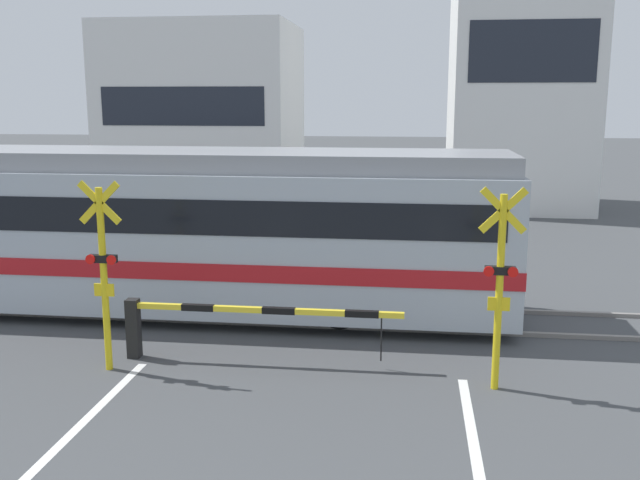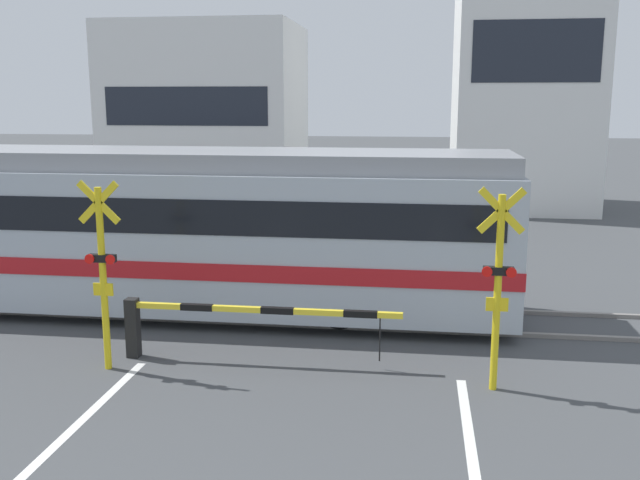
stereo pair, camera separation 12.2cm
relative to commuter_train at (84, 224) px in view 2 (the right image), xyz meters
The scene contains 10 objects.
rail_track_near 5.23m from the commuter_train, ahead, with size 50.00×0.10×0.08m.
rail_track_far 5.23m from the commuter_train, ahead, with size 50.00×0.10×0.08m.
commuter_train is the anchor object (origin of this frame).
crossing_barrier_near 4.43m from the commuter_train, 37.95° to the right, with size 4.57×0.20×1.01m.
crossing_barrier_far 7.19m from the commuter_train, 26.35° to the left, with size 4.57×0.20×1.01m.
crossing_signal_left 3.73m from the commuter_train, 59.85° to the right, with size 0.68×0.15×3.03m.
crossing_signal_right 8.54m from the commuter_train, 22.18° to the right, with size 0.68×0.15×3.03m.
pedestrian 8.22m from the commuter_train, 52.02° to the left, with size 0.38×0.23×1.75m.
building_left_of_street 15.96m from the commuter_train, 97.38° to the left, with size 7.52×5.82×7.23m.
building_right_of_street 19.34m from the commuter_train, 55.83° to the left, with size 5.23×5.82×10.68m.
Camera 2 is at (1.84, -2.12, 4.26)m, focal length 40.00 mm.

